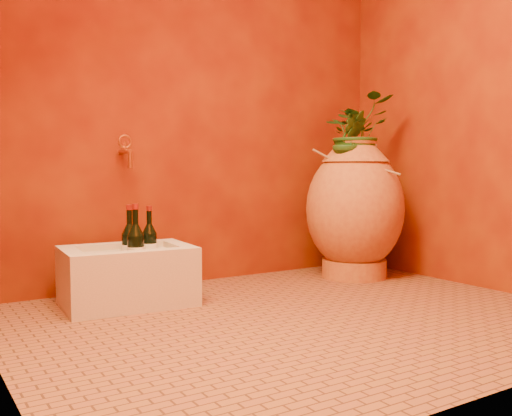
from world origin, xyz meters
TOP-DOWN VIEW (x-y plane):
  - floor at (0.00, 0.00)m, footprint 2.50×2.50m
  - wall_back at (0.00, 1.00)m, footprint 2.50×0.02m
  - wall_right at (1.25, 0.00)m, footprint 0.02×2.00m
  - amphora at (0.85, 0.60)m, footprint 0.70×0.70m
  - stone_basin at (-0.57, 0.65)m, footprint 0.64×0.46m
  - wine_bottle_a at (-0.55, 0.69)m, footprint 0.08×0.08m
  - wine_bottle_b at (-0.56, 0.56)m, footprint 0.08×0.08m
  - wine_bottle_c at (-0.43, 0.72)m, footprint 0.08×0.08m
  - wall_tap at (-0.48, 0.91)m, footprint 0.08×0.16m
  - plant_main at (0.87, 0.61)m, footprint 0.42×0.37m
  - plant_side at (0.77, 0.56)m, footprint 0.25×0.24m

SIDE VIEW (x-z plane):
  - floor at x=0.00m, z-range 0.00..0.00m
  - stone_basin at x=-0.57m, z-range -0.01..0.28m
  - wine_bottle_c at x=-0.43m, z-range 0.11..0.43m
  - wine_bottle_a at x=-0.55m, z-range 0.11..0.44m
  - wine_bottle_b at x=-0.56m, z-range 0.11..0.45m
  - amphora at x=0.85m, z-range 0.00..0.85m
  - wall_tap at x=-0.48m, z-range 0.68..0.86m
  - plant_side at x=0.77m, z-range 0.65..1.01m
  - plant_main at x=0.87m, z-range 0.66..1.12m
  - wall_back at x=0.00m, z-range 0.00..2.50m
  - wall_right at x=1.25m, z-range 0.00..2.50m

